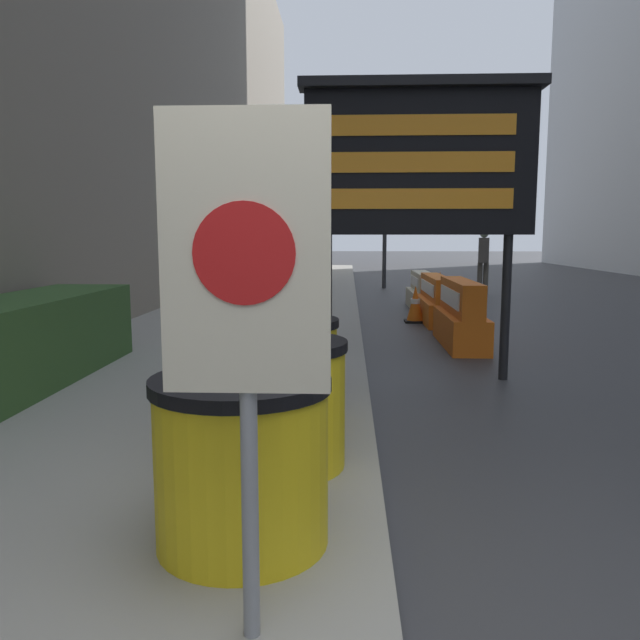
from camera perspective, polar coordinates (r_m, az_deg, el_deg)
barrel_drum_foreground at (r=2.96m, az=-7.15°, el=-12.60°), size 0.83×0.83×0.79m
barrel_drum_middle at (r=3.89m, az=-3.62°, el=-7.57°), size 0.83×0.83×0.79m
barrel_drum_back at (r=4.86m, az=-3.16°, el=-4.47°), size 0.83×0.83×0.79m
warning_sign at (r=2.08m, az=-6.80°, el=2.59°), size 0.56×0.08×1.83m
message_board at (r=6.86m, az=9.05°, el=14.12°), size 2.54×0.36×3.17m
jersey_barrier_orange_far at (r=9.12m, az=12.72°, el=0.27°), size 0.52×1.91×0.94m
jersey_barrier_orange_near at (r=11.57m, az=10.56°, el=1.66°), size 0.54×2.15×0.84m
jersey_barrier_cream at (r=13.69m, az=9.32°, el=2.51°), size 0.55×1.78×0.78m
traffic_cone_near at (r=14.63m, az=10.89°, el=2.90°), size 0.42×0.42×0.75m
traffic_cone_mid at (r=11.43m, az=8.71°, el=1.42°), size 0.38×0.38×0.67m
traffic_light_near_curb at (r=18.68m, az=6.03°, el=13.04°), size 0.28×0.45×4.60m
pedestrian_worker at (r=17.21m, az=14.72°, el=5.69°), size 0.36×0.50×1.74m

